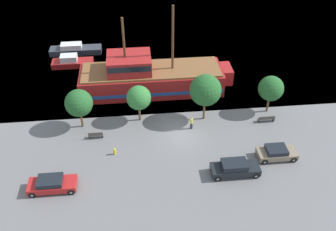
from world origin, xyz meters
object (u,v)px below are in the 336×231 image
at_px(pirate_ship, 150,77).
at_px(parked_car_curb_front, 277,153).
at_px(moored_boat_dockside, 75,50).
at_px(parked_car_curb_mid, 235,168).
at_px(parked_car_curb_rear, 52,184).
at_px(pedestrian_walking_near, 191,123).
at_px(bench_promenade_west, 96,135).
at_px(moored_boat_outer, 72,62).
at_px(bench_promenade_east, 266,119).
at_px(fire_hydrant, 115,151).

distance_m(pirate_ship, parked_car_curb_front, 18.20).
height_order(moored_boat_dockside, parked_car_curb_front, moored_boat_dockside).
bearing_deg(parked_car_curb_mid, parked_car_curb_rear, -179.20).
height_order(parked_car_curb_front, pedestrian_walking_near, pedestrian_walking_near).
bearing_deg(parked_car_curb_rear, pirate_ship, 57.80).
bearing_deg(parked_car_curb_mid, parked_car_curb_front, 20.66).
bearing_deg(parked_car_curb_mid, bench_promenade_west, 153.84).
bearing_deg(moored_boat_outer, parked_car_curb_rear, -88.56).
bearing_deg(bench_promenade_east, parked_car_curb_rear, -160.96).
bearing_deg(bench_promenade_east, parked_car_curb_mid, -126.19).
distance_m(moored_boat_dockside, parked_car_curb_rear, 26.73).
height_order(pirate_ship, bench_promenade_west, pirate_ship).
bearing_deg(moored_boat_outer, bench_promenade_west, -75.57).
bearing_deg(pirate_ship, fire_hydrant, -110.43).
xyz_separation_m(parked_car_curb_rear, bench_promenade_west, (3.56, 6.88, -0.25)).
height_order(moored_boat_outer, bench_promenade_east, moored_boat_outer).
relative_size(fire_hydrant, bench_promenade_east, 0.41).
distance_m(moored_boat_dockside, bench_promenade_west, 20.25).
relative_size(parked_car_curb_mid, pedestrian_walking_near, 3.00).
bearing_deg(pedestrian_walking_near, bench_promenade_east, 2.07).
bearing_deg(parked_car_curb_front, bench_promenade_west, 165.05).
xyz_separation_m(pirate_ship, bench_promenade_east, (12.68, -7.97, -1.40)).
bearing_deg(parked_car_curb_front, parked_car_curb_mid, -159.34).
distance_m(moored_boat_outer, pedestrian_walking_near, 21.24).
relative_size(moored_boat_outer, fire_hydrant, 7.40).
bearing_deg(parked_car_curb_rear, parked_car_curb_mid, 0.80).
bearing_deg(parked_car_curb_rear, parked_car_curb_front, 5.28).
bearing_deg(parked_car_curb_front, pedestrian_walking_near, 144.91).
bearing_deg(bench_promenade_west, parked_car_curb_front, -14.95).
height_order(moored_boat_dockside, parked_car_curb_mid, moored_boat_dockside).
relative_size(parked_car_curb_front, bench_promenade_east, 2.08).
bearing_deg(pedestrian_walking_near, parked_car_curb_front, -35.09).
distance_m(parked_car_curb_mid, bench_promenade_west, 15.07).
height_order(moored_boat_dockside, fire_hydrant, moored_boat_dockside).
bearing_deg(bench_promenade_east, pedestrian_walking_near, -177.93).
relative_size(pirate_ship, bench_promenade_east, 10.14).
relative_size(fire_hydrant, bench_promenade_west, 0.50).
xyz_separation_m(parked_car_curb_front, fire_hydrant, (-16.19, 2.13, -0.25)).
xyz_separation_m(moored_boat_outer, parked_car_curb_rear, (0.58, -22.95, 0.06)).
bearing_deg(bench_promenade_east, pirate_ship, 147.86).
bearing_deg(moored_boat_outer, parked_car_curb_mid, -52.13).
bearing_deg(moored_boat_outer, fire_hydrant, -71.80).
distance_m(moored_boat_dockside, bench_promenade_east, 29.87).
distance_m(pirate_ship, pedestrian_walking_near, 9.28).
bearing_deg(moored_boat_dockside, parked_car_curb_front, -47.94).
relative_size(moored_boat_outer, bench_promenade_east, 3.03).
distance_m(parked_car_curb_rear, bench_promenade_west, 7.75).
height_order(fire_hydrant, pedestrian_walking_near, pedestrian_walking_near).
xyz_separation_m(moored_boat_dockside, fire_hydrant, (6.11, -22.57, -0.18)).
xyz_separation_m(moored_boat_dockside, pedestrian_walking_near, (14.50, -19.23, 0.19)).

